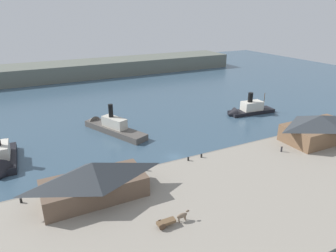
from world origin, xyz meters
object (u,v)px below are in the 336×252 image
object	(u,v)px
ferry_shed_east_terminal	(319,128)
ferry_outer_harbor	(247,110)
pedestrian_standing_center	(282,149)
mooring_post_east	(188,159)
mooring_post_center_east	(146,169)
ferry_approaching_east	(1,161)
ferry_shed_central_terminal	(94,180)
horse_cart	(172,220)
ferry_departing_north	(109,126)
mooring_post_west	(201,156)
mooring_post_center_west	(21,201)

from	to	relation	value
ferry_shed_east_terminal	ferry_outer_harbor	distance (m)	29.22
pedestrian_standing_center	mooring_post_east	world-z (taller)	pedestrian_standing_center
mooring_post_center_east	ferry_approaching_east	bearing A→B (deg)	146.46
mooring_post_center_east	ferry_outer_harbor	world-z (taller)	ferry_outer_harbor
ferry_shed_central_terminal	horse_cart	xyz separation A→B (m)	(9.60, -13.77, -2.88)
ferry_departing_north	mooring_post_west	bearing A→B (deg)	-64.52
mooring_post_center_east	mooring_post_east	size ratio (longest dim) A/B	1.00
horse_cart	mooring_post_east	bearing A→B (deg)	52.91
ferry_departing_north	ferry_shed_central_terminal	bearing A→B (deg)	-110.70
ferry_shed_central_terminal	mooring_post_center_west	bearing A→B (deg)	160.96
horse_cart	ferry_departing_north	bearing A→B (deg)	85.82
ferry_outer_harbor	mooring_post_center_east	bearing A→B (deg)	-154.53
ferry_approaching_east	mooring_post_center_west	bearing A→B (deg)	-79.79
mooring_post_east	mooring_post_center_west	bearing A→B (deg)	-179.35
mooring_post_center_east	pedestrian_standing_center	bearing A→B (deg)	-10.86
mooring_post_west	mooring_post_center_west	xyz separation A→B (m)	(-40.32, -0.41, 0.00)
ferry_shed_east_terminal	ferry_outer_harbor	world-z (taller)	ferry_shed_east_terminal
mooring_post_center_east	ferry_approaching_east	world-z (taller)	ferry_approaching_east
ferry_shed_central_terminal	ferry_outer_harbor	bearing A→B (deg)	24.63
ferry_shed_central_terminal	ferry_approaching_east	distance (m)	29.65
ferry_shed_central_terminal	horse_cart	distance (m)	17.04
ferry_shed_east_terminal	ferry_outer_harbor	size ratio (longest dim) A/B	1.06
mooring_post_center_east	mooring_post_west	xyz separation A→B (m)	(14.64, -0.12, 0.00)
ferry_shed_central_terminal	mooring_post_east	world-z (taller)	ferry_shed_central_terminal
horse_cart	mooring_post_center_east	xyz separation A→B (m)	(3.18, 18.76, -0.48)
pedestrian_standing_center	ferry_outer_harbor	xyz separation A→B (m)	(14.45, 30.00, -0.38)
ferry_departing_north	ferry_outer_harbor	bearing A→B (deg)	-7.56
pedestrian_standing_center	mooring_post_center_east	distance (m)	35.22
ferry_outer_harbor	mooring_post_center_west	bearing A→B (deg)	-162.27
ferry_shed_east_terminal	ferry_approaching_east	distance (m)	82.31
mooring_post_center_east	mooring_post_east	world-z (taller)	same
ferry_shed_east_terminal	pedestrian_standing_center	bearing A→B (deg)	-176.17
ferry_shed_central_terminal	ferry_outer_harbor	world-z (taller)	ferry_shed_central_terminal
pedestrian_standing_center	mooring_post_center_east	xyz separation A→B (m)	(-34.59, 6.64, -0.30)
ferry_shed_central_terminal	mooring_post_west	xyz separation A→B (m)	(27.42, 4.86, -3.36)
mooring_post_west	horse_cart	bearing A→B (deg)	-133.71
ferry_shed_central_terminal	mooring_post_east	distance (m)	24.42
mooring_post_center_east	mooring_post_center_west	distance (m)	25.69
pedestrian_standing_center	horse_cart	bearing A→B (deg)	-162.21
ferry_shed_central_terminal	horse_cart	bearing A→B (deg)	-55.11
horse_cart	mooring_post_center_west	distance (m)	28.97
mooring_post_west	ferry_departing_north	bearing A→B (deg)	115.48
ferry_shed_east_terminal	pedestrian_standing_center	distance (m)	14.79
mooring_post_center_west	mooring_post_east	xyz separation A→B (m)	(36.60, 0.41, 0.00)
ferry_shed_east_terminal	mooring_post_west	distance (m)	35.01
mooring_post_west	ferry_outer_harbor	world-z (taller)	ferry_outer_harbor
pedestrian_standing_center	mooring_post_west	distance (m)	20.99
horse_cart	ferry_approaching_east	xyz separation A→B (m)	(-26.10, 38.17, -0.55)
pedestrian_standing_center	mooring_post_center_east	size ratio (longest dim) A/B	1.82
ferry_departing_north	horse_cart	bearing A→B (deg)	-94.18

